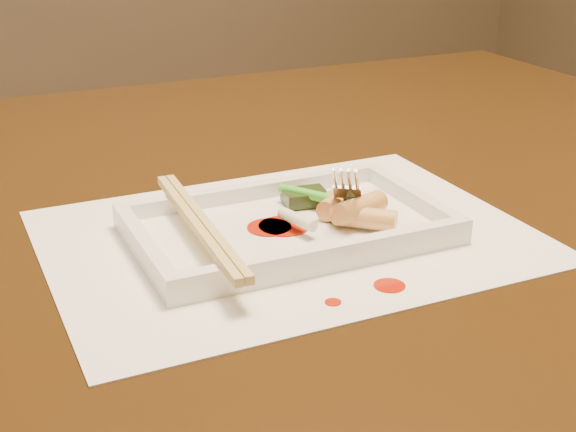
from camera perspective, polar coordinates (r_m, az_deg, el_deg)
name	(u,v)px	position (r m, az deg, el deg)	size (l,w,h in m)	color
table	(192,282)	(0.83, -6.83, -4.67)	(1.40, 0.90, 0.75)	black
placemat	(288,236)	(0.68, 0.00, -1.46)	(0.40, 0.30, 0.00)	white
sauce_splatter_a	(389,285)	(0.60, 7.23, -4.93)	(0.02, 0.02, 0.00)	#B11805
sauce_splatter_b	(333,302)	(0.58, 3.22, -6.14)	(0.01, 0.01, 0.00)	#B11805
plate_base	(288,231)	(0.68, 0.00, -1.09)	(0.26, 0.16, 0.01)	white
plate_rim_far	(254,191)	(0.74, -2.41, 1.80)	(0.26, 0.01, 0.01)	white
plate_rim_near	(329,254)	(0.61, 2.90, -2.68)	(0.26, 0.01, 0.01)	white
plate_rim_left	(144,245)	(0.64, -10.19, -2.06)	(0.01, 0.14, 0.01)	white
plate_rim_right	(413,197)	(0.73, 8.86, 1.36)	(0.01, 0.14, 0.01)	white
veg_piece	(305,197)	(0.72, 1.19, 1.38)	(0.04, 0.03, 0.01)	black
scallion_white	(297,219)	(0.66, 0.67, -0.24)	(0.01, 0.01, 0.04)	#EAEACC
scallion_green	(322,197)	(0.71, 2.42, 1.35)	(0.01, 0.01, 0.09)	green
chopstick_a	(195,224)	(0.64, -6.65, -0.57)	(0.01, 0.22, 0.01)	tan
chopstick_b	(204,222)	(0.64, -5.98, -0.45)	(0.01, 0.22, 0.01)	tan
fork	(353,127)	(0.70, 4.64, 6.32)	(0.09, 0.10, 0.14)	silver
sauce_blob_0	(284,226)	(0.68, -0.28, -0.72)	(0.04, 0.04, 0.00)	#B11805
sauce_blob_1	(269,227)	(0.67, -1.34, -0.81)	(0.04, 0.04, 0.00)	#B11805
rice_cake_0	(337,202)	(0.70, 3.53, 0.97)	(0.02, 0.02, 0.05)	#E1B569
rice_cake_1	(336,207)	(0.69, 3.44, 0.62)	(0.02, 0.02, 0.04)	#E1B569
rice_cake_2	(361,207)	(0.68, 5.18, 0.64)	(0.02, 0.02, 0.05)	#E1B569
rice_cake_3	(366,218)	(0.67, 5.55, -0.14)	(0.02, 0.02, 0.05)	#E1B569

